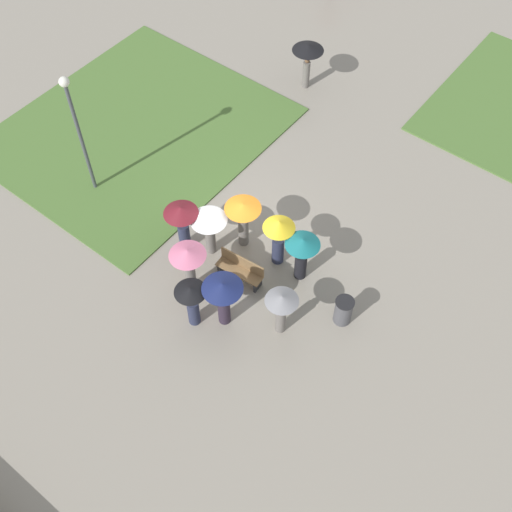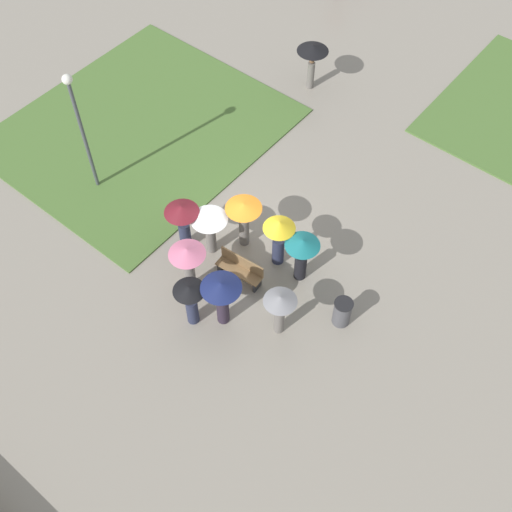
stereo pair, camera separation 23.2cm
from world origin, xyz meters
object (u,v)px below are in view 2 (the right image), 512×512
at_px(crowd_person_maroon, 183,217).
at_px(crowd_person_grey, 280,306).
at_px(trash_bin, 342,312).
at_px(crowd_person_white, 210,223).
at_px(crowd_person_yellow, 279,234).
at_px(crowd_person_orange, 244,214).
at_px(crowd_person_navy, 222,293).
at_px(crowd_person_black, 191,299).
at_px(park_bench, 240,268).
at_px(lamp_post, 79,120).
at_px(crowd_person_pink, 188,259).
at_px(crowd_person_teal, 302,251).
at_px(lone_walker_mid_plaza, 312,54).

distance_m(crowd_person_maroon, crowd_person_grey, 4.27).
height_order(trash_bin, crowd_person_white, crowd_person_white).
relative_size(crowd_person_yellow, crowd_person_orange, 1.02).
bearing_deg(crowd_person_maroon, crowd_person_white, 119.39).
xyz_separation_m(trash_bin, crowd_person_navy, (-2.73, -2.13, 0.91)).
relative_size(crowd_person_orange, crowd_person_black, 1.07).
xyz_separation_m(park_bench, lamp_post, (-6.28, -0.16, 2.52)).
distance_m(crowd_person_maroon, crowd_person_pink, 1.67).
height_order(crowd_person_navy, crowd_person_black, crowd_person_navy).
distance_m(crowd_person_teal, crowd_person_black, 3.57).
height_order(park_bench, crowd_person_grey, crowd_person_grey).
bearing_deg(crowd_person_orange, crowd_person_pink, -137.60).
xyz_separation_m(trash_bin, crowd_person_teal, (-1.91, 0.53, 0.78)).
distance_m(crowd_person_maroon, crowd_person_black, 2.83).
distance_m(crowd_person_yellow, crowd_person_pink, 2.84).
relative_size(trash_bin, crowd_person_grey, 0.55).
bearing_deg(lamp_post, crowd_person_pink, -11.22).
relative_size(trash_bin, crowd_person_orange, 0.52).
bearing_deg(crowd_person_maroon, crowd_person_navy, 67.59).
bearing_deg(crowd_person_yellow, trash_bin, 168.01).
height_order(crowd_person_teal, crowd_person_yellow, crowd_person_yellow).
xyz_separation_m(lamp_post, crowd_person_orange, (5.49, 1.30, -1.58)).
bearing_deg(crowd_person_maroon, crowd_person_pink, 52.40).
distance_m(crowd_person_navy, crowd_person_grey, 1.67).
bearing_deg(crowd_person_maroon, crowd_person_grey, 85.82).
xyz_separation_m(crowd_person_orange, crowd_person_pink, (-0.14, -2.36, 0.06)).
distance_m(crowd_person_grey, crowd_person_black, 2.54).
xyz_separation_m(park_bench, crowd_person_teal, (1.39, 1.19, 0.81)).
distance_m(crowd_person_grey, lone_walker_mid_plaza, 10.98).
height_order(park_bench, crowd_person_maroon, crowd_person_maroon).
xyz_separation_m(lamp_post, crowd_person_navy, (6.85, -1.31, -1.58)).
bearing_deg(crowd_person_pink, crowd_person_white, 110.87).
xyz_separation_m(crowd_person_maroon, crowd_person_grey, (4.23, -0.59, -0.07)).
distance_m(crowd_person_teal, crowd_person_orange, 2.18).
relative_size(crowd_person_white, crowd_person_black, 0.99).
relative_size(crowd_person_yellow, crowd_person_grey, 1.09).
distance_m(lamp_post, crowd_person_black, 6.71).
bearing_deg(crowd_person_black, crowd_person_teal, -147.67).
bearing_deg(crowd_person_navy, crowd_person_black, -51.43).
distance_m(crowd_person_white, crowd_person_orange, 1.08).
height_order(crowd_person_yellow, crowd_person_white, crowd_person_yellow).
relative_size(crowd_person_black, lone_walker_mid_plaza, 0.92).
bearing_deg(crowd_person_maroon, park_bench, 97.09).
xyz_separation_m(lamp_post, crowd_person_grey, (8.33, -0.55, -1.69)).
relative_size(lamp_post, crowd_person_navy, 2.43).
relative_size(lamp_post, crowd_person_maroon, 2.49).
relative_size(crowd_person_teal, crowd_person_orange, 0.96).
bearing_deg(crowd_person_navy, crowd_person_grey, 115.58).
height_order(trash_bin, crowd_person_pink, crowd_person_pink).
bearing_deg(park_bench, crowd_person_teal, 35.17).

